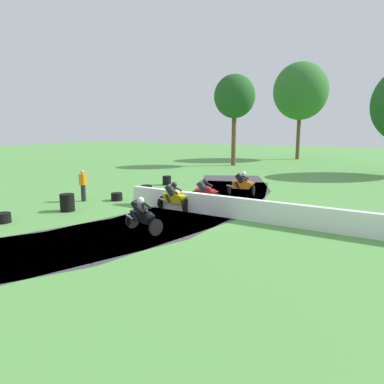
{
  "coord_description": "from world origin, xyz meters",
  "views": [
    {
      "loc": [
        7.55,
        -14.28,
        3.84
      ],
      "look_at": [
        -0.05,
        0.11,
        0.9
      ],
      "focal_mm": 33.95,
      "sensor_mm": 36.0,
      "label": 1
    }
  ],
  "objects": [
    {
      "name": "track_marshal",
      "position": [
        -6.14,
        -0.49,
        0.82
      ],
      "size": [
        0.34,
        0.24,
        1.63
      ],
      "color": "#232328",
      "rests_on": "ground"
    },
    {
      "name": "tire_stack_mid_b",
      "position": [
        -4.72,
        0.46,
        0.2
      ],
      "size": [
        0.59,
        0.59,
        0.4
      ],
      "color": "black",
      "rests_on": "ground"
    },
    {
      "name": "motorcycle_fourth_orange",
      "position": [
        0.64,
        4.9,
        0.66
      ],
      "size": [
        1.69,
        0.9,
        1.42
      ],
      "color": "black",
      "rests_on": "ground"
    },
    {
      "name": "track_asphalt",
      "position": [
        -1.07,
        0.08,
        0.0
      ],
      "size": [
        9.13,
        26.4,
        0.01
      ],
      "color": "#3D3D42",
      "rests_on": "ground"
    },
    {
      "name": "motorcycle_trailing_red",
      "position": [
        -0.14,
        1.77,
        0.63
      ],
      "size": [
        1.69,
        0.89,
        1.42
      ],
      "color": "black",
      "rests_on": "ground"
    },
    {
      "name": "tire_stack_far",
      "position": [
        -4.8,
        3.32,
        0.2
      ],
      "size": [
        0.65,
        0.65,
        0.4
      ],
      "color": "black",
      "rests_on": "ground"
    },
    {
      "name": "safety_barrier",
      "position": [
        4.65,
        -0.36,
        0.45
      ],
      "size": [
        16.04,
        1.53,
        0.9
      ],
      "primitive_type": "cube",
      "rotation": [
        0.0,
        0.0,
        -1.65
      ],
      "color": "white",
      "rests_on": "ground"
    },
    {
      "name": "tire_stack_near",
      "position": [
        -5.88,
        -5.25,
        0.2
      ],
      "size": [
        0.62,
        0.62,
        0.4
      ],
      "color": "black",
      "rests_on": "ground"
    },
    {
      "name": "tree_far_left",
      "position": [
        -1.56,
        29.87,
        7.85
      ],
      "size": [
        6.24,
        6.24,
        11.15
      ],
      "color": "brown",
      "rests_on": "ground"
    },
    {
      "name": "tire_stack_extra_a",
      "position": [
        -5.11,
        6.1,
        0.3
      ],
      "size": [
        0.57,
        0.57,
        0.6
      ],
      "color": "black",
      "rests_on": "ground"
    },
    {
      "name": "tree_mid_rise",
      "position": [
        -5.73,
        19.72,
        6.68
      ],
      "size": [
        3.98,
        3.98,
        8.83
      ],
      "color": "brown",
      "rests_on": "ground"
    },
    {
      "name": "tire_stack_mid_a",
      "position": [
        -5.14,
        -2.54,
        0.4
      ],
      "size": [
        0.65,
        0.65,
        0.8
      ],
      "color": "black",
      "rests_on": "ground"
    },
    {
      "name": "motorcycle_lead_black",
      "position": [
        -0.06,
        -3.72,
        0.65
      ],
      "size": [
        1.69,
        1.11,
        1.43
      ],
      "color": "black",
      "rests_on": "ground"
    },
    {
      "name": "ground_plane",
      "position": [
        0.0,
        0.0,
        0.0
      ],
      "size": [
        120.0,
        120.0,
        0.0
      ],
      "primitive_type": "plane",
      "color": "#569947"
    },
    {
      "name": "motorcycle_chase_yellow",
      "position": [
        -0.82,
        -0.18,
        0.66
      ],
      "size": [
        1.7,
        0.82,
        1.43
      ],
      "color": "black",
      "rests_on": "ground"
    }
  ]
}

